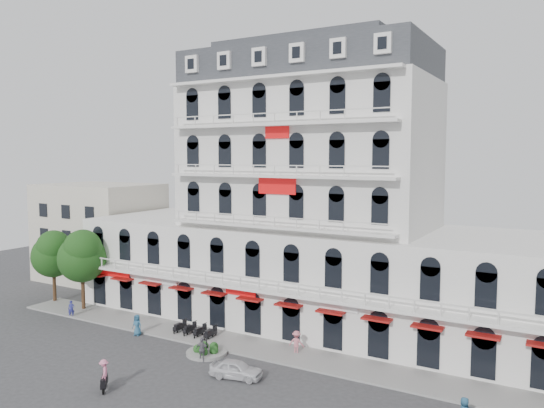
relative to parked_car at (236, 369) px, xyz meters
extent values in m
plane|color=#38383A|center=(-1.49, -3.43, -0.64)|extent=(120.00, 120.00, 0.00)
cube|color=gray|center=(-1.49, 5.57, -0.56)|extent=(53.00, 4.00, 0.16)
cube|color=silver|center=(-1.49, 14.57, 3.86)|extent=(45.00, 14.00, 9.00)
cube|color=silver|center=(-1.49, 14.57, 14.86)|extent=(22.00, 12.00, 13.00)
cube|color=#2D3035|center=(-1.49, 14.57, 22.86)|extent=(21.56, 11.76, 3.00)
cube|color=#2D3035|center=(-1.49, 14.57, 24.76)|extent=(15.84, 8.64, 0.80)
cube|color=maroon|center=(-1.49, 7.07, 2.86)|extent=(40.50, 1.00, 0.15)
cube|color=red|center=(-1.49, 8.45, 12.36)|extent=(3.50, 0.10, 1.40)
cube|color=beige|center=(-31.49, 16.57, 5.36)|extent=(14.00, 10.00, 12.00)
cylinder|color=gray|center=(-4.49, 2.57, -0.52)|extent=(3.20, 3.20, 0.24)
cylinder|color=black|center=(-4.49, 2.57, 0.26)|extent=(0.08, 0.08, 1.40)
sphere|color=#1C5520|center=(-3.79, 2.57, -0.19)|extent=(0.70, 0.70, 0.70)
sphere|color=#1C5520|center=(-4.27, 3.24, -0.19)|extent=(0.70, 0.70, 0.70)
sphere|color=#1C5520|center=(-5.05, 2.99, -0.19)|extent=(0.70, 0.70, 0.70)
sphere|color=#1C5520|center=(-5.06, 2.17, -0.19)|extent=(0.70, 0.70, 0.70)
sphere|color=#1C5520|center=(-4.29, 1.90, -0.19)|extent=(0.70, 0.70, 0.70)
cylinder|color=#382314|center=(-27.49, 6.57, 1.12)|extent=(0.36, 0.36, 3.52)
sphere|color=#1A3E13|center=(-27.49, 6.57, 4.32)|extent=(4.48, 4.48, 4.48)
sphere|color=#1A3E13|center=(-26.99, 6.27, 5.36)|extent=(3.52, 3.52, 3.52)
sphere|color=#1A3E13|center=(-27.89, 6.87, 4.96)|extent=(3.20, 3.20, 3.20)
cylinder|color=#382314|center=(-22.49, 6.07, 1.23)|extent=(0.36, 0.36, 3.74)
sphere|color=#1A3E13|center=(-22.49, 6.07, 4.63)|extent=(4.76, 4.76, 4.76)
sphere|color=#1A3E13|center=(-21.99, 5.77, 5.74)|extent=(3.74, 3.74, 3.74)
sphere|color=#1A3E13|center=(-22.89, 6.37, 5.31)|extent=(3.40, 3.40, 3.40)
imported|color=silver|center=(0.00, 0.00, 0.00)|extent=(3.97, 2.24, 1.27)
cube|color=black|center=(-6.45, -6.00, -0.09)|extent=(1.24, 1.37, 0.35)
torus|color=black|center=(-6.09, -6.42, -0.36)|extent=(0.48, 0.53, 0.60)
torus|color=black|center=(-6.81, -5.59, -0.36)|extent=(0.48, 0.53, 0.60)
imported|color=pink|center=(-6.45, -6.00, 0.64)|extent=(1.16, 1.21, 1.65)
imported|color=#2A5D80|center=(-12.34, 3.12, 0.28)|extent=(0.95, 0.68, 1.83)
imported|color=slate|center=(-3.85, 1.19, 0.29)|extent=(1.13, 0.57, 1.86)
imported|color=#CC6C7A|center=(1.61, 6.07, 0.30)|extent=(1.30, 0.88, 1.87)
imported|color=navy|center=(-21.49, 3.77, 0.18)|extent=(0.69, 0.71, 1.64)
camera|label=1|loc=(19.94, -29.76, 14.77)|focal=35.00mm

